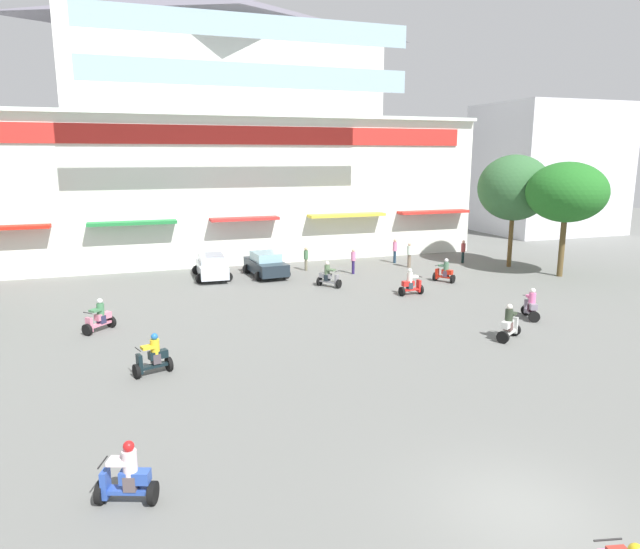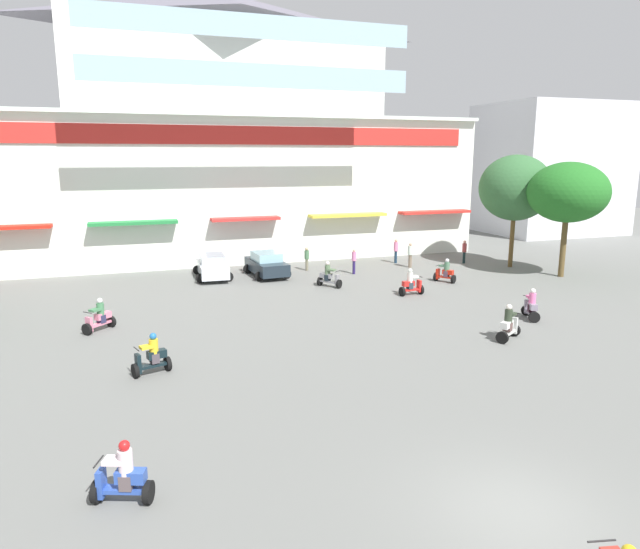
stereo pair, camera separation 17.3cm
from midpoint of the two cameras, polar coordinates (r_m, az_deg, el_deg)
The scene contains 20 objects.
ground_plane at distance 24.57m, azimuth 0.18°, elevation -6.25°, with size 128.00×128.00×0.00m, color slate.
colonial_building at distance 45.82m, azimuth -9.70°, elevation 12.73°, with size 36.79×16.86×19.63m.
flank_building_right at distance 61.98m, azimuth 21.78°, elevation 9.83°, with size 12.42×10.23×12.58m.
plaza_tree_1 at distance 39.00m, azimuth 23.47°, elevation 7.59°, with size 4.96×4.92×7.28m.
plaza_tree_3 at distance 41.22m, azimuth 18.85°, elevation 8.25°, with size 4.89×4.84×7.71m.
parked_car_0 at distance 36.53m, azimuth -11.00°, elevation 0.82°, with size 2.40×4.44×1.51m.
parked_car_1 at distance 36.62m, azimuth -5.61°, elevation 1.04°, with size 2.60×4.21×1.55m.
scooter_rider_0 at distance 31.90m, azimuth 9.00°, elevation -0.96°, with size 1.39×0.62×1.53m.
scooter_rider_1 at distance 35.59m, azimuth 12.29°, elevation 0.21°, with size 1.16×1.37×1.49m.
scooter_rider_3 at distance 28.74m, azimuth 20.32°, elevation -3.00°, with size 0.98×1.43×1.53m.
scooter_rider_4 at distance 25.24m, azimuth 18.33°, elevation -4.82°, with size 1.52×1.21×1.58m.
scooter_rider_5 at distance 26.97m, azimuth -21.50°, elevation -4.11°, with size 1.43×1.41×1.48m.
scooter_rider_6 at distance 14.10m, azimuth -19.22°, elevation -18.80°, with size 1.41×0.95×1.52m.
scooter_rider_7 at distance 21.15m, azimuth -16.70°, elevation -8.02°, with size 1.42×0.90×1.52m.
scooter_rider_9 at distance 33.47m, azimuth 0.72°, elevation -0.21°, with size 1.33×1.45×1.54m.
pedestrian_0 at distance 38.18m, azimuth -1.55°, elevation 1.77°, with size 0.38×0.38×1.61m.
pedestrian_1 at distance 41.22m, azimuth 7.43°, elevation 2.55°, with size 0.45×0.45×1.76m.
pedestrian_2 at distance 37.15m, azimuth 3.24°, elevation 1.52°, with size 0.43×0.43×1.66m.
pedestrian_3 at distance 42.14m, azimuth 14.11°, elevation 2.42°, with size 0.36×0.36×1.66m.
pedestrian_4 at distance 39.74m, azimuth 8.87°, elevation 2.12°, with size 0.41×0.41×1.74m.
Camera 1 is at (-7.83, -8.99, 7.67)m, focal length 31.78 mm.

